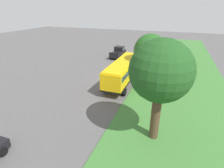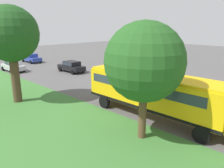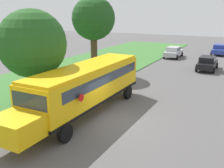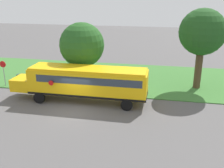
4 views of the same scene
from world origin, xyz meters
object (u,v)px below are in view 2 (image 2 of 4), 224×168
at_px(car_silver_middle, 13,65).
at_px(oak_tree_roadside_mid, 12,33).
at_px(car_black_nearest, 71,66).
at_px(car_blue_furthest, 31,57).
at_px(oak_tree_beside_bus, 144,62).
at_px(school_bus, 156,92).

bearing_deg(car_silver_middle, oak_tree_roadside_mid, -110.20).
height_order(car_black_nearest, car_blue_furthest, same).
height_order(oak_tree_beside_bus, oak_tree_roadside_mid, oak_tree_roadside_mid).
xyz_separation_m(car_blue_furthest, oak_tree_beside_bus, (-8.44, -30.89, 3.68)).
bearing_deg(oak_tree_beside_bus, school_bus, 21.00).
relative_size(car_blue_furthest, oak_tree_roadside_mid, 0.55).
relative_size(car_black_nearest, oak_tree_beside_bus, 0.65).
bearing_deg(oak_tree_beside_bus, car_blue_furthest, 74.72).
relative_size(car_black_nearest, oak_tree_roadside_mid, 0.55).
bearing_deg(oak_tree_beside_bus, car_silver_middle, 83.55).
bearing_deg(car_blue_furthest, car_silver_middle, -133.94).
distance_m(car_silver_middle, car_blue_furthest, 8.07).
bearing_deg(car_black_nearest, car_blue_furthest, 90.00).
xyz_separation_m(car_blue_furthest, oak_tree_roadside_mid, (-10.63, -19.48, 4.94)).
bearing_deg(car_black_nearest, school_bus, -106.53).
height_order(car_blue_furthest, oak_tree_beside_bus, oak_tree_beside_bus).
distance_m(school_bus, car_black_nearest, 18.16).
distance_m(car_silver_middle, oak_tree_roadside_mid, 15.38).
distance_m(school_bus, oak_tree_roadside_mid, 12.17).
bearing_deg(car_blue_furthest, school_bus, -99.88).
distance_m(car_blue_furthest, oak_tree_roadside_mid, 22.74).
bearing_deg(school_bus, car_silver_middle, 91.06).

